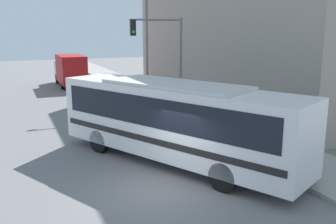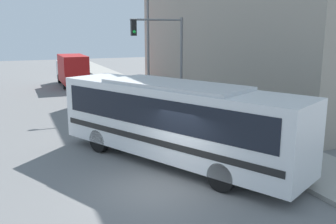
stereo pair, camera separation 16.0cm
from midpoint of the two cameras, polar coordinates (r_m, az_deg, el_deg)
The scene contains 10 objects.
ground_plane at distance 13.02m, azimuth -1.02°, elevation -11.65°, with size 120.00×120.00×0.00m, color slate.
sidewalk at distance 33.20m, azimuth -3.85°, elevation 3.33°, with size 3.28×70.00×0.16m.
building_facade at distance 27.94m, azimuth 10.57°, elevation 14.17°, with size 6.00×22.83×12.52m.
city_bus at distance 14.89m, azimuth 1.17°, elevation -0.81°, with size 7.12×10.86×3.29m.
delivery_truck at distance 37.14m, azimuth -14.34°, elevation 6.35°, with size 2.20×6.97×2.99m.
fire_hydrant at distance 17.38m, azimuth 11.45°, elevation -3.82°, with size 0.22×0.29×0.73m.
traffic_light_pole at distance 22.50m, azimuth -0.21°, elevation 9.46°, with size 3.28×0.35×5.87m.
parking_meter at distance 22.57m, azimuth 2.65°, elevation 1.34°, with size 0.14×0.14×1.20m.
street_lamp at distance 28.63m, azimuth -3.66°, elevation 11.32°, with size 3.04×0.28×7.74m.
pedestrian_near_corner at distance 22.26m, azimuth 6.74°, elevation 1.10°, with size 0.34×0.34×1.61m.
Camera 2 is at (-4.27, -11.09, 5.31)m, focal length 40.00 mm.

